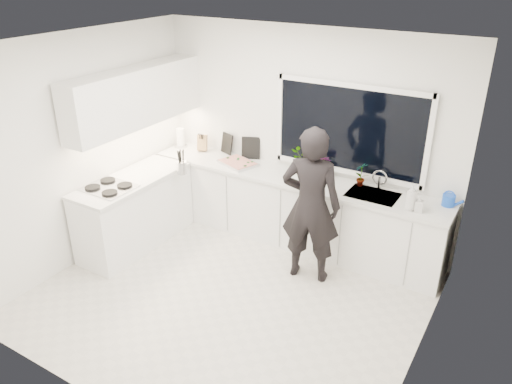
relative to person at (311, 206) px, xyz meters
The scene contains 25 objects.
floor 1.36m from the person, 123.69° to the right, with size 4.00×3.50×0.02m, color beige.
wall_back 1.17m from the person, 120.82° to the left, with size 4.00×0.02×2.70m, color white.
wall_left 2.73m from the person, 162.04° to the right, with size 0.02×3.50×2.70m, color white.
wall_right 1.73m from the person, 29.72° to the right, with size 0.02×3.50×2.70m, color white.
ceiling 2.05m from the person, 123.69° to the right, with size 4.00×3.50×0.02m, color white.
window 1.10m from the person, 87.06° to the left, with size 1.80×0.02×1.00m, color black.
base_cabinets_back 0.96m from the person, 131.84° to the left, with size 3.92×0.58×0.88m, color white.
base_cabinets_left 2.32m from the person, 167.79° to the right, with size 0.58×1.60×0.88m, color white.
countertop_back 0.82m from the person, 132.30° to the left, with size 3.94×0.62×0.04m, color silver.
countertop_left 2.28m from the person, 167.79° to the right, with size 0.62×1.60×0.04m, color silver.
upper_cabinets 2.53m from the person, behind, with size 0.34×2.10×0.70m, color white.
sink 0.79m from the person, 51.29° to the left, with size 0.58×0.42×0.14m, color silver.
faucet 0.96m from the person, 58.80° to the left, with size 0.03×0.03×0.22m, color silver.
stovetop 2.39m from the person, 159.68° to the right, with size 0.56×0.48×0.03m, color black.
person is the anchor object (origin of this frame).
pizza_tray 1.47m from the person, 156.37° to the left, with size 0.48×0.36×0.03m, color silver.
pizza 1.47m from the person, 156.37° to the left, with size 0.44×0.32×0.01m, color red.
watering_can 1.51m from the person, 31.00° to the left, with size 0.14×0.14×0.13m, color blue.
paper_towel_roll 2.51m from the person, 163.35° to the left, with size 0.11×0.11×0.26m, color white.
knife_block 2.18m from the person, 159.65° to the left, with size 0.13×0.10×0.22m, color brown.
utensil_crock 1.78m from the person, behind, with size 0.13×0.13×0.16m, color silver.
picture_frame_large 1.91m from the person, 153.14° to the left, with size 0.22×0.02×0.28m, color black.
picture_frame_small 1.57m from the person, 146.66° to the left, with size 0.25×0.02×0.30m, color black.
herb_plants 0.85m from the person, 111.35° to the left, with size 1.01×0.35×0.32m.
soap_bottles 1.10m from the person, 25.46° to the left, with size 0.22×0.15×0.31m.
Camera 1 is at (2.57, -3.68, 3.42)m, focal length 35.00 mm.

